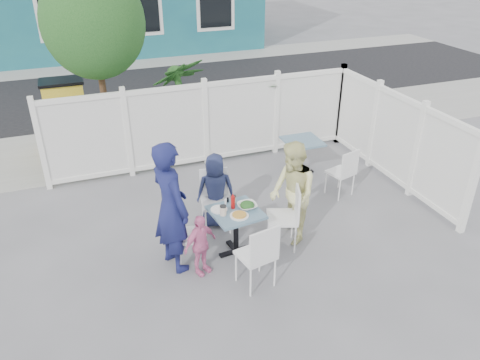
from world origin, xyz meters
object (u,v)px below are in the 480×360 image
object	(u,v)px
spare_table	(302,148)
main_table	(236,221)
chair_back	(215,195)
boy	(216,190)
toddler	(200,245)
chair_near	(259,252)
chair_left	(185,231)
utility_cabinet	(67,117)
man	(171,207)
woman	(292,194)
chair_right	(288,212)

from	to	relation	value
spare_table	main_table	bearing A→B (deg)	-136.98
chair_back	boy	xyz separation A→B (m)	(0.03, 0.05, 0.04)
spare_table	toddler	size ratio (longest dim) A/B	0.78
spare_table	chair_near	xyz separation A→B (m)	(-1.93, -2.61, 0.02)
main_table	chair_left	xyz separation A→B (m)	(-0.71, 0.05, -0.02)
main_table	boy	distance (m)	0.80
utility_cabinet	boy	bearing A→B (deg)	-61.98
utility_cabinet	man	xyz separation A→B (m)	(1.10, -4.44, 0.20)
chair_left	boy	distance (m)	1.01
utility_cabinet	toddler	xyz separation A→B (m)	(1.38, -4.73, -0.26)
spare_table	chair_left	world-z (taller)	chair_left
main_table	chair_near	size ratio (longest dim) A/B	0.77
main_table	woman	bearing A→B (deg)	2.87
spare_table	man	xyz separation A→B (m)	(-2.82, -1.77, 0.38)
man	chair_near	bearing A→B (deg)	-150.47
main_table	boy	xyz separation A→B (m)	(-0.03, 0.80, 0.06)
woman	spare_table	bearing A→B (deg)	151.29
chair_back	spare_table	bearing A→B (deg)	-142.12
chair_right	boy	xyz separation A→B (m)	(-0.77, 0.90, 0.02)
spare_table	chair_right	bearing A→B (deg)	-122.23
main_table	chair_right	bearing A→B (deg)	-7.33
woman	chair_near	bearing A→B (deg)	-42.76
chair_back	woman	world-z (taller)	woman
chair_left	chair_near	world-z (taller)	chair_near
chair_back	boy	world-z (taller)	boy
chair_left	chair_right	distance (m)	1.46
utility_cabinet	chair_right	size ratio (longest dim) A/B	1.46
chair_left	toddler	size ratio (longest dim) A/B	0.99
main_table	boy	size ratio (longest dim) A/B	0.61
chair_left	boy	xyz separation A→B (m)	(0.68, 0.75, 0.08)
utility_cabinet	woman	world-z (taller)	woman
chair_near	main_table	bearing A→B (deg)	80.24
chair_left	chair_back	world-z (taller)	chair_back
toddler	chair_near	bearing A→B (deg)	-66.62
main_table	toddler	world-z (taller)	toddler
chair_right	chair_near	world-z (taller)	chair_right
utility_cabinet	man	world-z (taller)	man
main_table	toddler	distance (m)	0.64
main_table	toddler	bearing A→B (deg)	-157.28
utility_cabinet	main_table	world-z (taller)	utility_cabinet
chair_right	woman	world-z (taller)	woman
chair_right	utility_cabinet	bearing A→B (deg)	50.70
utility_cabinet	chair_left	world-z (taller)	utility_cabinet
utility_cabinet	man	size ratio (longest dim) A/B	0.78
chair_left	chair_near	size ratio (longest dim) A/B	0.93
woman	main_table	bearing A→B (deg)	-84.37
chair_right	man	world-z (taller)	man
utility_cabinet	spare_table	size ratio (longest dim) A/B	2.06
chair_left	spare_table	bearing A→B (deg)	135.54
chair_right	man	xyz separation A→B (m)	(-1.61, 0.14, 0.35)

